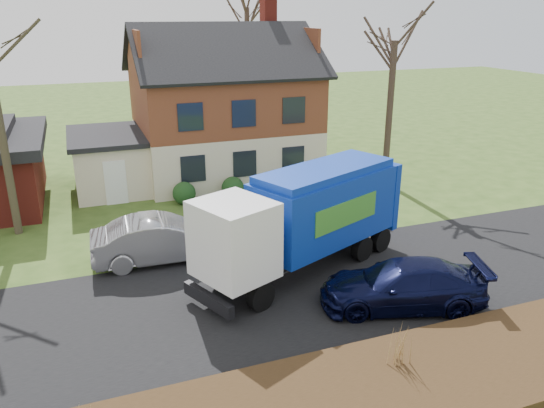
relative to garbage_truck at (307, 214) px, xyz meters
name	(u,v)px	position (x,y,z in m)	size (l,w,h in m)	color
ground	(283,294)	(-1.45, -1.41, -2.06)	(120.00, 120.00, 0.00)	#304A18
road	(283,294)	(-1.45, -1.41, -2.05)	(80.00, 7.00, 0.02)	black
mulch_verge	(366,394)	(-1.45, -6.71, -1.91)	(80.00, 3.50, 0.30)	black
main_house	(214,102)	(0.04, 12.50, 1.97)	(12.95, 8.95, 9.26)	beige
garbage_truck	(307,214)	(0.00, 0.00, 0.00)	(8.53, 5.34, 3.57)	black
silver_sedan	(163,239)	(-4.61, 2.47, -1.23)	(1.76, 5.04, 1.66)	#95969B
navy_wagon	(402,285)	(1.71, -3.37, -1.33)	(2.04, 5.02, 1.46)	black
tree_front_east	(397,15)	(8.01, 7.78, 6.40)	(3.75, 3.75, 10.41)	#3B2D23
grass_clump_mid	(400,345)	(-0.21, -6.14, -1.22)	(0.39, 0.32, 1.08)	#9D7845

